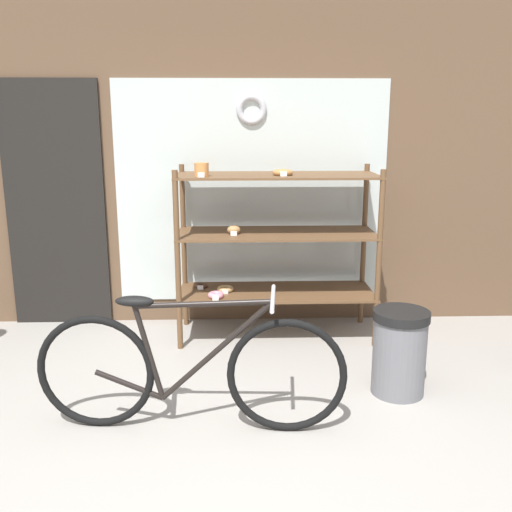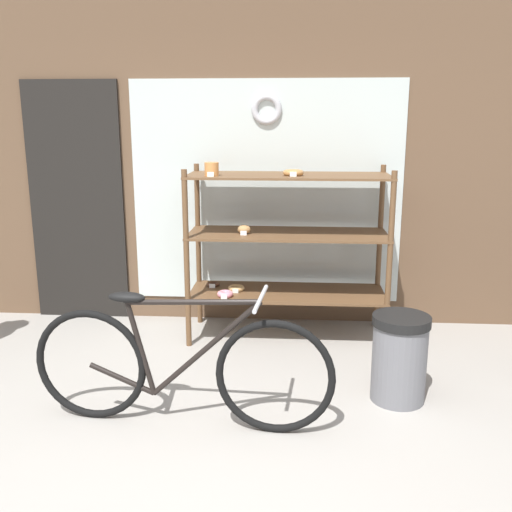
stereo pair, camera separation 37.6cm
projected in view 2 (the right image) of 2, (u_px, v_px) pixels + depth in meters
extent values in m
plane|color=gray|center=(198.00, 492.00, 2.78)|extent=(30.00, 30.00, 0.00)
cube|color=brown|center=(244.00, 142.00, 4.87)|extent=(6.34, 0.08, 3.15)
cube|color=silver|center=(266.00, 193.00, 4.91)|extent=(2.32, 0.02, 1.90)
cube|color=black|center=(77.00, 203.00, 5.04)|extent=(0.84, 0.03, 2.10)
torus|color=#B7B7BC|center=(267.00, 109.00, 4.73)|extent=(0.26, 0.06, 0.26)
cylinder|color=brown|center=(187.00, 261.00, 4.42)|extent=(0.04, 0.04, 1.41)
cylinder|color=brown|center=(389.00, 264.00, 4.32)|extent=(0.04, 0.04, 1.41)
cylinder|color=brown|center=(198.00, 245.00, 4.95)|extent=(0.04, 0.04, 1.41)
cylinder|color=brown|center=(379.00, 248.00, 4.84)|extent=(0.04, 0.04, 1.41)
cube|color=brown|center=(287.00, 293.00, 4.71)|extent=(1.60, 0.59, 0.02)
cube|color=brown|center=(288.00, 234.00, 4.59)|extent=(1.60, 0.59, 0.02)
cube|color=brown|center=(288.00, 176.00, 4.48)|extent=(1.60, 0.59, 0.02)
torus|color=#B27A42|center=(293.00, 173.00, 4.40)|extent=(0.16, 0.16, 0.04)
cube|color=white|center=(293.00, 174.00, 4.32)|extent=(0.05, 0.00, 0.04)
torus|color=#4C2D1E|center=(213.00, 284.00, 4.87)|extent=(0.11, 0.11, 0.03)
cube|color=white|center=(212.00, 286.00, 4.81)|extent=(0.05, 0.00, 0.04)
cylinder|color=#C67F42|center=(212.00, 169.00, 4.36)|extent=(0.11, 0.11, 0.10)
cube|color=white|center=(210.00, 174.00, 4.31)|extent=(0.05, 0.00, 0.04)
ellipsoid|color=#AD7F4C|center=(244.00, 229.00, 4.54)|extent=(0.10, 0.09, 0.07)
cube|color=white|center=(243.00, 233.00, 4.49)|extent=(0.05, 0.00, 0.04)
torus|color=pink|center=(225.00, 294.00, 4.58)|extent=(0.13, 0.13, 0.05)
cube|color=white|center=(224.00, 297.00, 4.51)|extent=(0.05, 0.00, 0.04)
torus|color=tan|center=(236.00, 288.00, 4.74)|extent=(0.14, 0.14, 0.04)
cube|color=white|center=(235.00, 291.00, 4.67)|extent=(0.05, 0.00, 0.04)
torus|color=black|center=(91.00, 365.00, 3.40)|extent=(0.69, 0.10, 0.69)
torus|color=black|center=(275.00, 377.00, 3.24)|extent=(0.69, 0.10, 0.69)
cylinder|color=black|center=(205.00, 349.00, 3.26)|extent=(0.66, 0.09, 0.62)
cylinder|color=black|center=(192.00, 302.00, 3.21)|extent=(0.78, 0.10, 0.07)
cylinder|color=black|center=(141.00, 348.00, 3.32)|extent=(0.17, 0.05, 0.57)
cylinder|color=black|center=(122.00, 379.00, 3.39)|extent=(0.40, 0.07, 0.18)
ellipsoid|color=black|center=(127.00, 297.00, 3.26)|extent=(0.23, 0.11, 0.06)
cylinder|color=#B2B2B7|center=(261.00, 298.00, 3.14)|extent=(0.06, 0.46, 0.02)
cylinder|color=slate|center=(399.00, 358.00, 3.64)|extent=(0.34, 0.34, 0.57)
cylinder|color=black|center=(402.00, 320.00, 3.58)|extent=(0.37, 0.37, 0.06)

